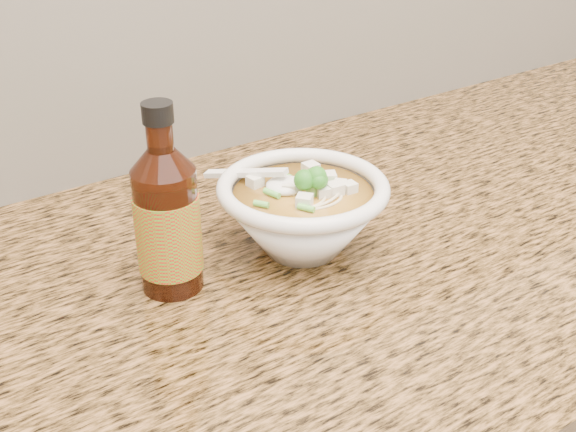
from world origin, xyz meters
TOP-DOWN VIEW (x-y plane):
  - counter_slab at (0.00, 1.68)m, footprint 4.00×0.68m
  - soup_bowl at (-0.03, 1.68)m, footprint 0.19×0.20m
  - hot_sauce_bottle at (-0.19, 1.70)m, footprint 0.07×0.07m

SIDE VIEW (x-z plane):
  - counter_slab at x=0.00m, z-range 0.86..0.90m
  - soup_bowl at x=-0.03m, z-range 0.89..1.00m
  - hot_sauce_bottle at x=-0.19m, z-range 0.88..1.08m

